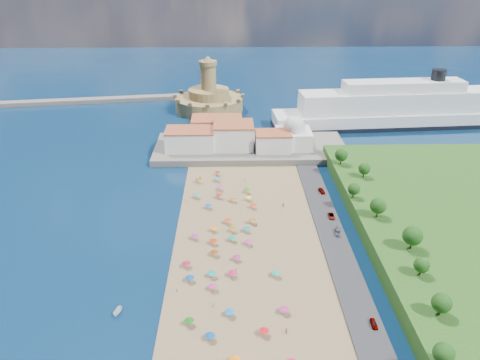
{
  "coord_description": "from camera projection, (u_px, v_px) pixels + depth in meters",
  "views": [
    {
      "loc": [
        0.55,
        -133.16,
        84.55
      ],
      "look_at": [
        4.0,
        25.0,
        8.0
      ],
      "focal_mm": 35.0,
      "sensor_mm": 36.0,
      "label": 1
    }
  ],
  "objects": [
    {
      "name": "terrace",
      "position": [
        250.0,
        148.0,
        221.89
      ],
      "size": [
        90.0,
        36.0,
        3.0
      ],
      "primitive_type": "cube",
      "color": "#59544C",
      "rests_on": "ground"
    },
    {
      "name": "cruise_ship",
      "position": [
        400.0,
        110.0,
        252.27
      ],
      "size": [
        139.0,
        30.34,
        30.12
      ],
      "color": "black",
      "rests_on": "ground"
    },
    {
      "name": "jetty",
      "position": [
        207.0,
        125.0,
        253.08
      ],
      "size": [
        18.0,
        70.0,
        2.4
      ],
      "primitive_type": "cube",
      "color": "#59544C",
      "rests_on": "ground"
    },
    {
      "name": "fortress",
      "position": [
        209.0,
        100.0,
        277.69
      ],
      "size": [
        40.0,
        40.0,
        32.4
      ],
      "color": "#A28951",
      "rests_on": "ground"
    },
    {
      "name": "domed_building",
      "position": [
        294.0,
        135.0,
        217.22
      ],
      "size": [
        16.0,
        16.0,
        15.0
      ],
      "color": "silver",
      "rests_on": "terrace"
    },
    {
      "name": "parked_cars",
      "position": [
        335.0,
        226.0,
        158.81
      ],
      "size": [
        2.46,
        76.85,
        1.45
      ],
      "color": "gray",
      "rests_on": "promenade"
    },
    {
      "name": "moored_boats",
      "position": [
        107.0,
        356.0,
        108.1
      ],
      "size": [
        3.5,
        30.59,
        1.62
      ],
      "color": "white",
      "rests_on": "ground"
    },
    {
      "name": "ground",
      "position": [
        230.0,
        234.0,
        156.65
      ],
      "size": [
        700.0,
        700.0,
        0.0
      ],
      "primitive_type": "plane",
      "color": "#071938",
      "rests_on": "ground"
    },
    {
      "name": "waterfront_buildings",
      "position": [
        223.0,
        135.0,
        219.43
      ],
      "size": [
        57.0,
        29.0,
        11.0
      ],
      "color": "silver",
      "rests_on": "terrace"
    },
    {
      "name": "hillside_trees",
      "position": [
        386.0,
        217.0,
        147.24
      ],
      "size": [
        14.32,
        110.42,
        7.5
      ],
      "color": "#382314",
      "rests_on": "hillside"
    },
    {
      "name": "breakwater",
      "position": [
        53.0,
        102.0,
        291.62
      ],
      "size": [
        199.03,
        34.77,
        2.6
      ],
      "primitive_type": "cube",
      "rotation": [
        0.0,
        0.0,
        0.14
      ],
      "color": "#59544C",
      "rests_on": "ground"
    },
    {
      "name": "beachgoers",
      "position": [
        231.0,
        226.0,
        159.08
      ],
      "size": [
        37.76,
        101.45,
        1.9
      ],
      "color": "tan",
      "rests_on": "beach"
    },
    {
      "name": "beach_parasols",
      "position": [
        226.0,
        248.0,
        145.52
      ],
      "size": [
        29.45,
        111.58,
        2.2
      ],
      "color": "gray",
      "rests_on": "beach"
    }
  ]
}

